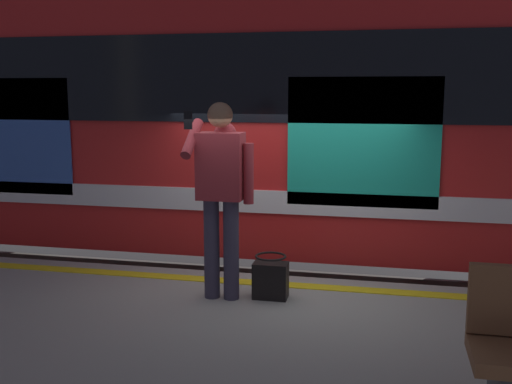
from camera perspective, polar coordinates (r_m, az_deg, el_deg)
ground_plane at (r=6.53m, az=2.48°, el=-15.28°), size 23.46×23.46×0.00m
safety_line at (r=5.92m, az=2.04°, el=-8.65°), size 13.97×0.16×0.01m
track_rail_near at (r=7.50m, az=3.95°, el=-11.24°), size 18.53×0.08×0.16m
track_rail_far at (r=8.84m, az=5.33°, el=-7.98°), size 18.53×0.08×0.16m
train_carriage at (r=7.97m, az=-3.87°, el=7.60°), size 11.25×3.10×3.86m
passenger at (r=5.33m, az=-3.29°, el=0.75°), size 0.57×0.55×1.75m
handbag at (r=5.51m, az=1.38°, el=-8.14°), size 0.31×0.28×0.40m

